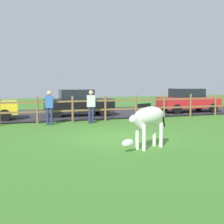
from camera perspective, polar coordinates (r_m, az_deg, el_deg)
ground_plane at (r=12.26m, az=1.00°, el=-4.46°), size 60.00×60.00×0.00m
parking_asphalt at (r=21.10m, az=-8.54°, el=-0.34°), size 28.00×7.40×0.05m
paddock_fence at (r=16.76m, az=-6.82°, el=0.76°), size 21.24×0.11×1.35m
zebra at (r=10.22m, az=6.19°, el=-1.21°), size 1.85×0.96×1.41m
crow_on_grass at (r=14.00m, az=5.59°, el=-2.74°), size 0.22×0.10×0.20m
parked_car_red at (r=22.44m, az=13.00°, el=2.01°), size 4.06×2.00×1.56m
parked_car_black at (r=19.63m, az=-5.87°, el=1.67°), size 4.15×2.21×1.56m
visitor_left_of_tree at (r=16.40m, az=-3.64°, el=1.19°), size 0.40×0.28×1.64m
visitor_right_of_tree at (r=15.97m, az=-10.78°, el=1.00°), size 0.40×0.30×1.64m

